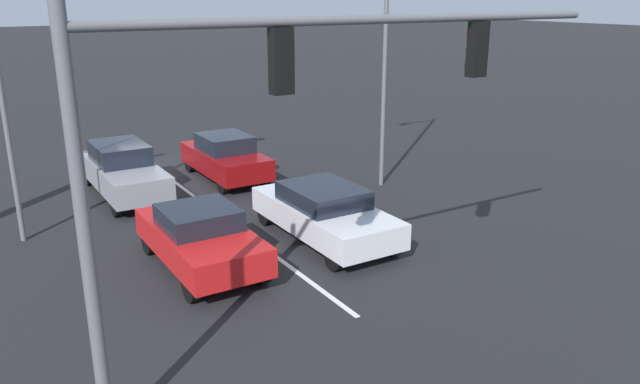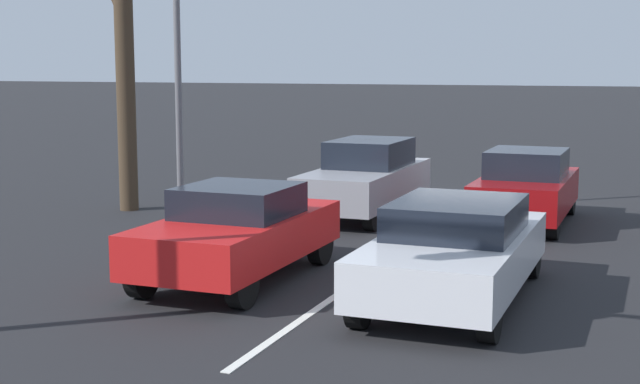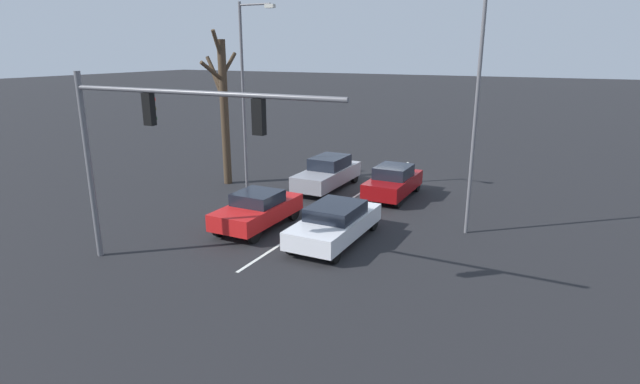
% 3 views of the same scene
% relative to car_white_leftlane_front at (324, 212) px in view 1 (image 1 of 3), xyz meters
% --- Properties ---
extents(ground_plane, '(240.00, 240.00, 0.00)m').
position_rel_car_white_leftlane_front_xyz_m(ground_plane, '(1.64, -8.47, -0.74)').
color(ground_plane, black).
extents(lane_stripe_left_divider, '(0.12, 18.39, 0.01)m').
position_rel_car_white_leftlane_front_xyz_m(lane_stripe_left_divider, '(1.64, -5.27, -0.74)').
color(lane_stripe_left_divider, silver).
rests_on(lane_stripe_left_divider, ground_plane).
extents(car_white_leftlane_front, '(1.92, 4.67, 1.43)m').
position_rel_car_white_leftlane_front_xyz_m(car_white_leftlane_front, '(0.00, 0.00, 0.00)').
color(car_white_leftlane_front, silver).
rests_on(car_white_leftlane_front, ground_plane).
extents(car_red_midlane_front, '(1.86, 4.16, 1.48)m').
position_rel_car_white_leftlane_front_xyz_m(car_red_midlane_front, '(3.41, 0.04, 0.02)').
color(car_red_midlane_front, red).
rests_on(car_red_midlane_front, ground_plane).
extents(car_gray_midlane_second, '(1.73, 4.79, 1.66)m').
position_rel_car_white_leftlane_front_xyz_m(car_gray_midlane_second, '(3.47, -6.49, 0.09)').
color(car_gray_midlane_second, gray).
rests_on(car_gray_midlane_second, ground_plane).
extents(car_maroon_leftlane_second, '(1.74, 4.14, 1.56)m').
position_rel_car_white_leftlane_front_xyz_m(car_maroon_leftlane_second, '(-0.03, -6.53, 0.04)').
color(car_maroon_leftlane_second, maroon).
rests_on(car_maroon_leftlane_second, ground_plane).
extents(traffic_signal_gantry, '(9.45, 0.37, 6.27)m').
position_rel_car_white_leftlane_front_xyz_m(traffic_signal_gantry, '(3.91, 4.91, 3.79)').
color(traffic_signal_gantry, slate).
rests_on(traffic_signal_gantry, ground_plane).
extents(street_lamp_right_shoulder, '(1.93, 0.24, 9.02)m').
position_rel_car_white_leftlane_front_xyz_m(street_lamp_right_shoulder, '(6.58, -4.00, 4.40)').
color(street_lamp_right_shoulder, slate).
rests_on(street_lamp_right_shoulder, ground_plane).
extents(street_lamp_left_shoulder, '(2.20, 0.24, 9.25)m').
position_rel_car_white_leftlane_front_xyz_m(street_lamp_left_shoulder, '(-3.98, -3.13, 4.55)').
color(street_lamp_left_shoulder, slate).
rests_on(street_lamp_left_shoulder, ground_plane).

